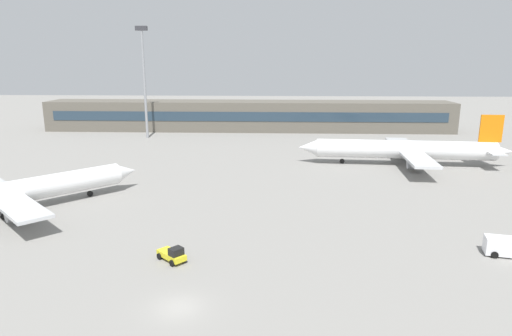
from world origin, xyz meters
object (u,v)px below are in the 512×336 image
airplane_mid (403,150)px  service_van_white (510,247)px  airplane_near (13,193)px  baggage_tug_yellow (173,254)px  floodlight_tower_west (144,76)px

airplane_mid → service_van_white: airplane_mid is taller
airplane_near → service_van_white: bearing=-10.6°
baggage_tug_yellow → airplane_mid: bearing=51.5°
airplane_near → service_van_white: (63.46, -11.90, -1.80)m
floodlight_tower_west → baggage_tug_yellow: bearing=-72.2°
service_van_white → floodlight_tower_west: floodlight_tower_west is taller
baggage_tug_yellow → floodlight_tower_west: (-25.00, 77.68, 16.38)m
airplane_near → baggage_tug_yellow: 30.24m
service_van_white → floodlight_tower_west: bearing=129.8°
baggage_tug_yellow → airplane_near: bearing=150.5°
baggage_tug_yellow → service_van_white: size_ratio=0.67×
service_van_white → baggage_tug_yellow: bearing=-175.5°
baggage_tug_yellow → service_van_white: bearing=4.5°
baggage_tug_yellow → service_van_white: (37.19, 2.93, 0.31)m
service_van_white → airplane_mid: bearing=89.6°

